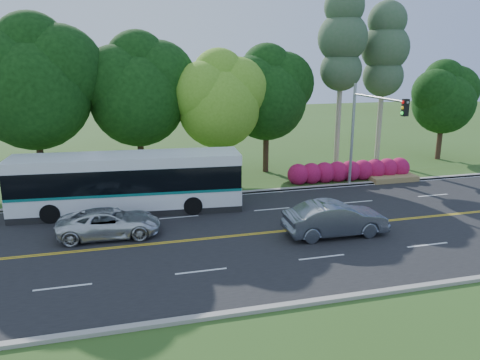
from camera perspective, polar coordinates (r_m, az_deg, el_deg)
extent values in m
plane|color=#33531B|center=(24.77, 7.62, -5.99)|extent=(120.00, 120.00, 0.00)
cube|color=black|center=(24.77, 7.62, -5.97)|extent=(60.00, 14.00, 0.02)
cube|color=#9C978D|center=(31.12, 2.65, -1.33)|extent=(60.00, 0.30, 0.15)
cube|color=#9C978D|center=(18.94, 16.04, -13.13)|extent=(60.00, 0.30, 0.15)
cube|color=#33531B|center=(32.83, 1.68, -0.50)|extent=(60.00, 4.00, 0.10)
cube|color=gold|center=(24.70, 7.69, -6.01)|extent=(57.00, 0.10, 0.00)
cube|color=gold|center=(24.84, 7.55, -5.88)|extent=(57.00, 0.10, 0.00)
cube|color=silver|center=(20.03, -20.80, -12.11)|extent=(2.20, 0.12, 0.00)
cube|color=silver|center=(20.10, -4.76, -11.01)|extent=(2.20, 0.12, 0.00)
cube|color=silver|center=(21.62, 9.93, -9.24)|extent=(2.20, 0.12, 0.00)
cube|color=silver|center=(24.32, 21.89, -7.34)|extent=(2.20, 0.12, 0.00)
cube|color=silver|center=(26.45, -19.40, -5.32)|extent=(2.20, 0.12, 0.00)
cube|color=silver|center=(26.51, -7.46, -4.52)|extent=(2.20, 0.12, 0.00)
cube|color=silver|center=(27.68, 3.92, -3.57)|extent=(2.20, 0.12, 0.00)
cube|color=silver|center=(29.84, 13.99, -2.61)|extent=(2.20, 0.12, 0.00)
cube|color=silver|center=(32.78, 22.46, -1.74)|extent=(2.20, 0.12, 0.00)
cube|color=silver|center=(30.86, 2.81, -1.58)|extent=(57.00, 0.12, 0.00)
cube|color=silver|center=(19.19, 15.57, -12.88)|extent=(57.00, 0.12, 0.00)
cylinder|color=black|center=(33.41, -23.07, 1.97)|extent=(0.44, 0.44, 3.96)
sphere|color=black|center=(32.78, -23.88, 9.65)|extent=(7.20, 7.20, 7.20)
sphere|color=black|center=(32.80, -21.22, 12.45)|extent=(5.76, 5.76, 5.76)
sphere|color=black|center=(32.77, -26.69, 11.56)|extent=(5.40, 5.40, 5.40)
sphere|color=black|center=(33.08, -24.11, 14.37)|extent=(4.68, 4.68, 4.68)
cylinder|color=black|center=(34.09, -11.96, 2.79)|extent=(0.44, 0.44, 3.60)
sphere|color=black|center=(33.48, -12.34, 9.68)|extent=(6.60, 6.60, 6.60)
sphere|color=black|center=(33.79, -9.93, 12.09)|extent=(5.28, 5.28, 5.28)
sphere|color=black|center=(33.17, -14.76, 11.49)|extent=(4.95, 4.95, 4.95)
sphere|color=black|center=(33.76, -12.44, 13.93)|extent=(4.29, 4.29, 4.29)
cylinder|color=black|center=(33.85, -2.51, 2.71)|extent=(0.44, 0.44, 3.24)
sphere|color=#5C981F|center=(33.26, -2.59, 8.86)|extent=(5.80, 5.80, 5.80)
sphere|color=#5C981F|center=(33.75, -0.52, 10.94)|extent=(4.64, 4.64, 4.64)
sphere|color=#5C981F|center=(32.75, -4.55, 10.52)|extent=(4.35, 4.35, 4.35)
sphere|color=#5C981F|center=(33.52, -2.61, 12.64)|extent=(3.77, 3.77, 3.77)
cylinder|color=black|center=(36.28, 3.17, 3.68)|extent=(0.44, 0.44, 3.42)
sphere|color=black|center=(35.72, 3.26, 9.68)|extent=(6.00, 6.00, 6.00)
sphere|color=black|center=(36.36, 5.20, 11.63)|extent=(4.80, 4.80, 4.80)
sphere|color=black|center=(35.10, 1.48, 11.32)|extent=(4.50, 4.50, 4.50)
sphere|color=black|center=(36.00, 3.26, 13.31)|extent=(3.90, 3.90, 3.90)
cylinder|color=#A79E87|center=(38.07, 11.97, 8.77)|extent=(0.40, 0.40, 9.80)
sphere|color=#3A5A38|center=(37.88, 12.20, 12.98)|extent=(3.23, 3.23, 3.23)
sphere|color=#3A5A38|center=(37.89, 12.40, 16.58)|extent=(3.80, 3.80, 3.80)
sphere|color=#3A5A38|center=(38.03, 12.60, 19.94)|extent=(3.04, 3.04, 3.04)
cylinder|color=#A79E87|center=(40.47, 16.74, 8.32)|extent=(0.40, 0.40, 9.10)
sphere|color=#3A5A38|center=(40.28, 17.03, 11.99)|extent=(3.23, 3.23, 3.23)
sphere|color=#3A5A38|center=(40.25, 17.27, 15.12)|extent=(3.80, 3.80, 3.80)
sphere|color=#3A5A38|center=(40.33, 17.51, 18.07)|extent=(3.04, 3.04, 3.04)
cylinder|color=black|center=(44.29, 23.12, 4.32)|extent=(0.44, 0.44, 3.06)
sphere|color=black|center=(43.86, 23.57, 8.62)|extent=(5.20, 5.20, 5.20)
sphere|color=black|center=(44.74, 24.67, 9.95)|extent=(4.16, 4.16, 4.16)
sphere|color=black|center=(43.00, 22.75, 9.82)|extent=(3.90, 3.90, 3.90)
sphere|color=black|center=(44.11, 23.62, 11.19)|extent=(3.38, 3.38, 3.38)
sphere|color=maroon|center=(32.88, 7.11, 0.68)|extent=(1.50, 1.50, 1.50)
sphere|color=maroon|center=(33.26, 8.71, 0.78)|extent=(1.50, 1.50, 1.50)
sphere|color=maroon|center=(33.66, 10.27, 0.89)|extent=(1.50, 1.50, 1.50)
sphere|color=maroon|center=(34.09, 11.79, 0.99)|extent=(1.50, 1.50, 1.50)
sphere|color=maroon|center=(34.55, 13.28, 1.08)|extent=(1.50, 1.50, 1.50)
sphere|color=maroon|center=(35.02, 14.73, 1.18)|extent=(1.50, 1.50, 1.50)
sphere|color=maroon|center=(35.52, 16.13, 1.27)|extent=(1.50, 1.50, 1.50)
sphere|color=maroon|center=(36.04, 17.50, 1.36)|extent=(1.50, 1.50, 1.50)
sphere|color=maroon|center=(36.57, 18.83, 1.44)|extent=(1.50, 1.50, 1.50)
cube|color=olive|center=(35.51, 18.11, 0.20)|extent=(3.50, 1.40, 0.40)
cylinder|color=#97999F|center=(32.99, 13.52, 5.31)|extent=(0.20, 0.20, 7.00)
cylinder|color=#97999F|center=(30.06, 16.56, 9.58)|extent=(0.14, 6.00, 0.14)
cube|color=black|center=(27.74, 19.50, 8.32)|extent=(0.32, 0.28, 0.95)
sphere|color=red|center=(27.62, 19.26, 8.94)|extent=(0.18, 0.18, 0.18)
sphere|color=yellow|center=(27.65, 19.21, 8.33)|extent=(0.18, 0.18, 0.18)
sphere|color=#19D833|center=(27.68, 19.16, 7.71)|extent=(0.18, 0.18, 0.18)
cube|color=white|center=(27.77, -13.40, -1.94)|extent=(13.00, 3.74, 1.06)
cube|color=black|center=(27.46, -13.55, 0.45)|extent=(12.94, 3.78, 1.33)
cube|color=white|center=(27.24, -13.67, 2.40)|extent=(13.00, 3.74, 0.60)
cube|color=#0B6B65|center=(27.64, -13.45, -1.01)|extent=(12.94, 3.79, 0.15)
cube|color=black|center=(28.56, -26.43, 0.03)|extent=(0.26, 2.50, 1.82)
cube|color=#19E54C|center=(28.33, -26.65, 2.04)|extent=(0.18, 1.63, 0.24)
cube|color=black|center=(27.99, -13.31, -3.34)|extent=(12.99, 3.64, 0.37)
cylinder|color=black|center=(27.24, -22.14, -3.81)|extent=(1.09, 0.38, 1.07)
cylinder|color=black|center=(29.63, -21.18, -2.24)|extent=(1.09, 0.38, 1.07)
cylinder|color=black|center=(26.67, -5.75, -3.13)|extent=(1.09, 0.38, 1.07)
cylinder|color=black|center=(29.11, -6.16, -1.58)|extent=(1.09, 0.38, 1.07)
imported|color=slate|center=(23.99, 11.55, -4.66)|extent=(5.21, 1.90, 1.71)
imported|color=silver|center=(24.29, -15.61, -5.06)|extent=(5.11, 2.51, 1.40)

